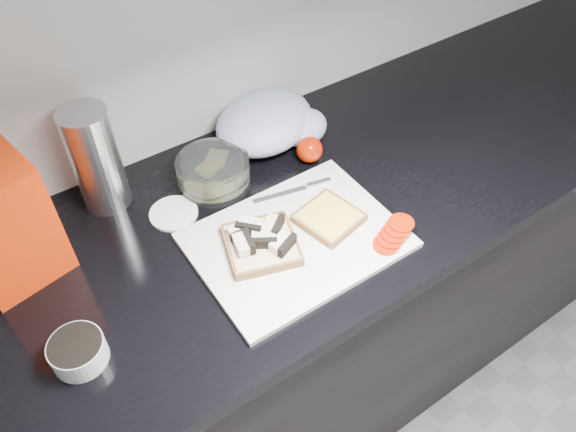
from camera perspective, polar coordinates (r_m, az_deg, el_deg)
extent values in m
cube|color=#AFAFAD|center=(1.16, -15.31, 19.75)|extent=(3.50, 0.02, 2.50)
cube|color=black|center=(1.53, -4.65, -13.23)|extent=(3.50, 0.60, 0.86)
cube|color=black|center=(1.16, -5.96, -2.04)|extent=(3.50, 0.64, 0.04)
cube|color=silver|center=(1.11, 0.87, -2.48)|extent=(0.40, 0.30, 0.01)
cube|color=beige|center=(1.09, -2.71, -2.94)|extent=(0.17, 0.17, 0.02)
cube|color=silver|center=(1.09, -4.88, -1.44)|extent=(0.05, 0.03, 0.02)
cube|color=black|center=(1.09, -4.88, -1.44)|extent=(0.05, 0.02, 0.02)
cube|color=silver|center=(1.10, -3.83, -0.87)|extent=(0.05, 0.05, 0.02)
cube|color=black|center=(1.10, -3.83, -0.87)|extent=(0.04, 0.04, 0.02)
cube|color=silver|center=(1.10, -1.72, -0.93)|extent=(0.05, 0.05, 0.02)
cube|color=black|center=(1.10, -1.72, -0.93)|extent=(0.05, 0.04, 0.02)
cube|color=silver|center=(1.06, -4.70, -2.84)|extent=(0.04, 0.05, 0.02)
cube|color=black|center=(1.06, -4.70, -2.84)|extent=(0.02, 0.05, 0.02)
cube|color=silver|center=(1.08, -2.46, -2.26)|extent=(0.05, 0.05, 0.02)
cube|color=black|center=(1.08, -2.46, -2.26)|extent=(0.05, 0.04, 0.02)
cube|color=silver|center=(1.06, -0.71, -2.72)|extent=(0.05, 0.04, 0.02)
cube|color=black|center=(1.06, -0.71, -2.72)|extent=(0.05, 0.03, 0.02)
cube|color=beige|center=(1.14, 4.17, -0.20)|extent=(0.13, 0.13, 0.01)
cube|color=yellow|center=(1.13, 4.19, 0.09)|extent=(0.12, 0.12, 0.00)
cylinder|color=#9B1803|center=(1.11, 9.92, -2.91)|extent=(0.07, 0.07, 0.01)
cylinder|color=#9B1803|center=(1.12, 10.30, -2.35)|extent=(0.06, 0.06, 0.01)
cylinder|color=#9B1803|center=(1.12, 10.68, -1.81)|extent=(0.06, 0.06, 0.01)
cylinder|color=#9B1803|center=(1.13, 11.06, -1.26)|extent=(0.06, 0.06, 0.01)
cylinder|color=#9B1803|center=(1.13, 11.43, -0.73)|extent=(0.06, 0.06, 0.01)
cube|color=#B9B9BE|center=(1.19, -0.85, 2.19)|extent=(0.12, 0.04, 0.00)
cube|color=#B9B9BE|center=(1.22, 3.13, 3.38)|extent=(0.06, 0.02, 0.01)
cylinder|color=#B0B5B5|center=(1.01, -20.53, -12.79)|extent=(0.09, 0.09, 0.05)
cylinder|color=black|center=(1.00, -20.81, -12.23)|extent=(0.09, 0.09, 0.01)
cylinder|color=white|center=(1.19, -11.54, 0.27)|extent=(0.13, 0.13, 0.01)
cylinder|color=silver|center=(1.22, -7.58, 4.43)|extent=(0.16, 0.16, 0.07)
cube|color=yellow|center=(1.22, -7.94, 3.97)|extent=(0.06, 0.05, 0.03)
cube|color=#F5E292|center=(1.25, -7.13, 4.72)|extent=(0.07, 0.07, 0.01)
cube|color=red|center=(1.11, -27.20, -0.70)|extent=(0.18, 0.17, 0.24)
cylinder|color=#B9B9BE|center=(1.18, -18.94, 5.44)|extent=(0.10, 0.10, 0.23)
ellipsoid|color=silver|center=(1.32, -2.41, 9.55)|extent=(0.29, 0.26, 0.11)
ellipsoid|color=silver|center=(1.33, 1.62, 8.97)|extent=(0.14, 0.13, 0.08)
sphere|color=#9B1803|center=(1.28, 2.21, 6.74)|extent=(0.06, 0.06, 0.06)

